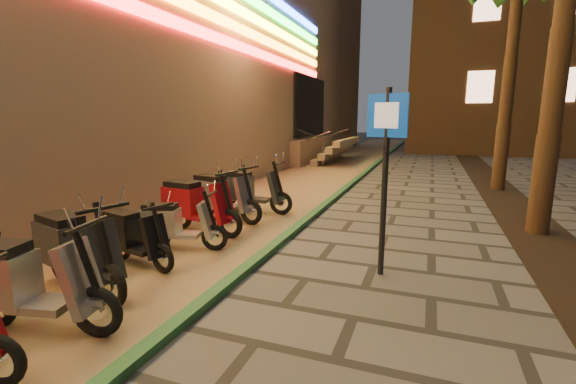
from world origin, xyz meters
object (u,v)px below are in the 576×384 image
at_px(scooter_8, 131,236).
at_px(scooter_12, 247,190).
at_px(pedestrian_sign, 386,157).
at_px(scooter_11, 220,195).
at_px(scooter_6, 20,283).
at_px(scooter_9, 174,224).
at_px(scooter_7, 73,249).
at_px(scooter_10, 194,204).

relative_size(scooter_8, scooter_12, 0.83).
bearing_deg(pedestrian_sign, scooter_11, 172.75).
bearing_deg(scooter_6, scooter_9, 79.90).
height_order(scooter_8, scooter_11, scooter_11).
bearing_deg(scooter_8, scooter_11, 104.07).
bearing_deg(pedestrian_sign, scooter_7, -133.35).
bearing_deg(scooter_10, scooter_6, -75.63).
distance_m(pedestrian_sign, scooter_7, 4.32).
height_order(scooter_6, scooter_8, scooter_6).
xyz_separation_m(pedestrian_sign, scooter_10, (-3.73, 0.88, -1.14)).
height_order(scooter_9, scooter_12, scooter_12).
xyz_separation_m(scooter_6, scooter_8, (-0.32, 1.94, -0.09)).
distance_m(scooter_7, scooter_11, 3.78).
distance_m(pedestrian_sign, scooter_12, 4.55).
height_order(scooter_6, scooter_12, scooter_12).
bearing_deg(scooter_11, pedestrian_sign, -15.13).
bearing_deg(pedestrian_sign, scooter_6, -119.95).
height_order(scooter_6, scooter_9, scooter_6).
xyz_separation_m(scooter_11, scooter_12, (0.27, 0.82, -0.01)).
xyz_separation_m(pedestrian_sign, scooter_6, (-3.34, -2.86, -1.16)).
distance_m(scooter_6, scooter_9, 2.72).
xyz_separation_m(scooter_9, scooter_10, (-0.28, 1.01, 0.11)).
bearing_deg(scooter_9, scooter_12, 74.70).
relative_size(scooter_6, scooter_8, 1.21).
distance_m(scooter_8, scooter_9, 0.80).
bearing_deg(scooter_10, scooter_8, -79.25).
relative_size(scooter_7, scooter_11, 0.99).
distance_m(scooter_7, scooter_12, 4.61).
bearing_deg(scooter_10, pedestrian_sign, -4.85).
bearing_deg(scooter_6, scooter_10, 83.51).
height_order(scooter_6, scooter_11, scooter_11).
bearing_deg(scooter_11, scooter_6, -73.63).
bearing_deg(scooter_9, scooter_7, -113.67).
height_order(scooter_8, scooter_10, scooter_10).
xyz_separation_m(scooter_7, scooter_11, (-0.03, 3.78, 0.00)).
bearing_deg(pedestrian_sign, scooter_10, -173.73).
relative_size(scooter_6, scooter_11, 0.98).
bearing_deg(scooter_9, scooter_8, -120.34).
bearing_deg(scooter_12, scooter_8, -96.11).
height_order(pedestrian_sign, scooter_6, pedestrian_sign).
bearing_deg(scooter_12, scooter_6, -91.78).
height_order(scooter_7, scooter_9, scooter_7).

